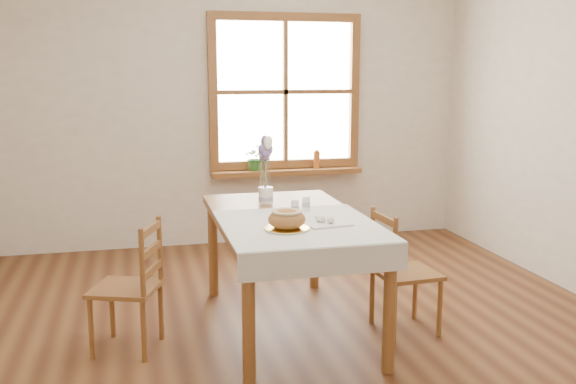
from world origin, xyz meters
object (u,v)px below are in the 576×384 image
at_px(dining_table, 288,228).
at_px(chair_right, 406,271).
at_px(bread_plate, 287,229).
at_px(flower_vase, 266,196).
at_px(chair_left, 125,286).

xyz_separation_m(dining_table, chair_right, (0.72, -0.21, -0.27)).
bearing_deg(bread_plate, dining_table, 75.37).
bearing_deg(flower_vase, chair_left, -154.58).
height_order(chair_left, chair_right, chair_right).
bearing_deg(chair_right, bread_plate, 98.98).
height_order(dining_table, bread_plate, bread_plate).
xyz_separation_m(dining_table, bread_plate, (-0.10, -0.40, 0.10)).
bearing_deg(dining_table, chair_left, -175.18).
relative_size(chair_right, bread_plate, 3.18).
bearing_deg(chair_right, chair_left, 81.88).
bearing_deg(flower_vase, chair_right, -36.12).
distance_m(chair_left, chair_right, 1.74).
relative_size(chair_left, chair_right, 0.99).
xyz_separation_m(chair_right, flower_vase, (-0.79, 0.58, 0.41)).
distance_m(bread_plate, flower_vase, 0.77).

